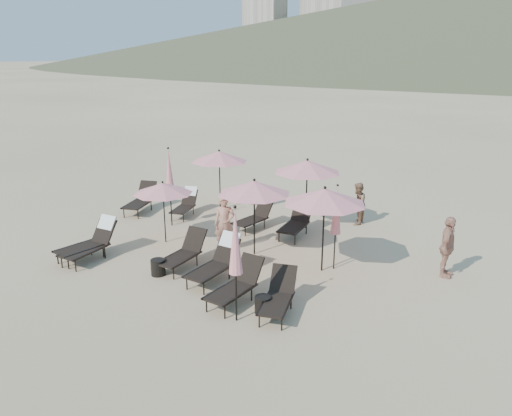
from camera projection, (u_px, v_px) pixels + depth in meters
The scene contains 25 objects.
ground at pixel (219, 286), 13.17m from camera, with size 800.00×800.00×0.00m, color #D6BA8C.
hotel_skyline at pixel (340, 20), 276.40m from camera, with size 109.00×82.00×55.00m.
lounger_0 at pixel (93, 241), 14.82m from camera, with size 0.70×1.86×1.16m.
lounger_1 at pixel (89, 242), 14.90m from camera, with size 1.06×1.95×1.06m.
lounger_2 at pixel (183, 252), 14.23m from camera, with size 0.69×1.74×0.99m.
lounger_3 at pixel (217, 260), 13.44m from camera, with size 0.80×1.88×1.15m.
lounger_4 at pixel (236, 284), 12.21m from camera, with size 0.84×1.80×1.00m.
lounger_5 at pixel (278, 296), 11.71m from camera, with size 0.98×1.74×0.95m.
lounger_6 at pixel (141, 199), 19.29m from camera, with size 1.15×1.95×1.06m.
lounger_7 at pixel (186, 203), 18.89m from camera, with size 0.92×1.66×0.98m.
lounger_8 at pixel (254, 217), 17.40m from camera, with size 0.94×1.73×0.95m.
lounger_9 at pixel (296, 222), 16.74m from camera, with size 0.80×1.82×1.02m.
umbrella_open_0 at pixel (163, 188), 15.76m from camera, with size 1.90×1.90×2.05m.
umbrella_open_1 at pixel (254, 188), 14.70m from camera, with size 2.21×2.21×2.38m.
umbrella_open_2 at pixel (325, 196), 13.49m from camera, with size 2.30×2.30×2.47m.
umbrella_open_3 at pixel (219, 156), 19.19m from camera, with size 2.21×2.21×2.38m.
umbrella_open_4 at pixel (307, 167), 16.97m from camera, with size 2.32×2.32×2.50m.
umbrella_closed_0 at pixel (235, 242), 10.92m from camera, with size 0.32×0.32×2.77m.
umbrella_closed_1 at pixel (336, 211), 13.75m from camera, with size 0.29×0.29×2.50m.
umbrella_closed_2 at pixel (169, 172), 17.29m from camera, with size 0.33×0.33×2.84m.
side_table_0 at pixel (158, 267), 13.79m from camera, with size 0.40×0.40×0.46m, color black.
side_table_1 at pixel (263, 305), 11.76m from camera, with size 0.39×0.39×0.42m, color black.
beachgoer_a at pixel (225, 224), 15.33m from camera, with size 0.64×0.42×1.76m, color tan.
beachgoer_b at pixel (357, 204), 17.81m from camera, with size 0.74×0.58×1.52m, color #966B4D.
beachgoer_c at pixel (447, 247), 13.53m from camera, with size 1.01×0.42×1.72m, color tan.
Camera 1 is at (6.59, -10.05, 5.86)m, focal length 35.00 mm.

